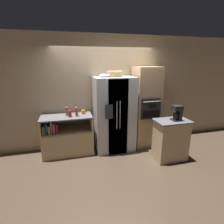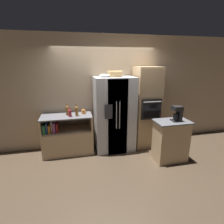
% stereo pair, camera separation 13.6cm
% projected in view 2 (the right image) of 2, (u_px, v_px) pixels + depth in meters
% --- Properties ---
extents(ground_plane, '(20.00, 20.00, 0.00)m').
position_uv_depth(ground_plane, '(108.00, 149.00, 4.50)').
color(ground_plane, '#4C3D2D').
extents(wall_back, '(12.00, 0.06, 2.80)m').
position_uv_depth(wall_back, '(105.00, 92.00, 4.49)').
color(wall_back, tan).
rests_on(wall_back, ground_plane).
extents(counter_left, '(1.17, 0.62, 0.95)m').
position_uv_depth(counter_left, '(68.00, 138.00, 4.25)').
color(counter_left, tan).
rests_on(counter_left, ground_plane).
extents(refrigerator, '(0.96, 0.74, 1.82)m').
position_uv_depth(refrigerator, '(114.00, 114.00, 4.29)').
color(refrigerator, silver).
rests_on(refrigerator, ground_plane).
extents(wall_oven, '(0.62, 0.65, 2.04)m').
position_uv_depth(wall_oven, '(146.00, 107.00, 4.50)').
color(wall_oven, tan).
rests_on(wall_oven, ground_plane).
extents(island_counter, '(0.75, 0.48, 0.94)m').
position_uv_depth(island_counter, '(171.00, 141.00, 3.87)').
color(island_counter, tan).
rests_on(island_counter, ground_plane).
extents(wicker_basket, '(0.36, 0.36, 0.13)m').
position_uv_depth(wicker_basket, '(115.00, 74.00, 4.09)').
color(wicker_basket, tan).
rests_on(wicker_basket, refrigerator).
extents(fruit_bowl, '(0.24, 0.24, 0.07)m').
position_uv_depth(fruit_bowl, '(105.00, 75.00, 4.01)').
color(fruit_bowl, white).
rests_on(fruit_bowl, refrigerator).
extents(bottle_tall, '(0.07, 0.07, 0.28)m').
position_uv_depth(bottle_tall, '(67.00, 110.00, 4.06)').
color(bottle_tall, brown).
rests_on(bottle_tall, counter_left).
extents(bottle_short, '(0.07, 0.07, 0.21)m').
position_uv_depth(bottle_short, '(70.00, 113.00, 3.97)').
color(bottle_short, maroon).
rests_on(bottle_short, counter_left).
extents(bottle_wide, '(0.07, 0.07, 0.28)m').
position_uv_depth(bottle_wide, '(77.00, 111.00, 4.01)').
color(bottle_wide, brown).
rests_on(bottle_wide, counter_left).
extents(mug, '(0.12, 0.09, 0.10)m').
position_uv_depth(mug, '(84.00, 112.00, 4.20)').
color(mug, orange).
rests_on(mug, counter_left).
extents(coffee_maker, '(0.20, 0.18, 0.33)m').
position_uv_depth(coffee_maker, '(178.00, 113.00, 3.70)').
color(coffee_maker, black).
rests_on(coffee_maker, island_counter).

